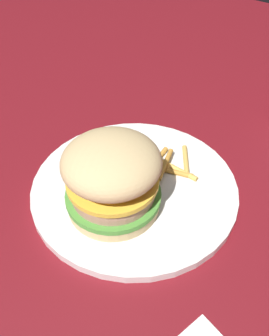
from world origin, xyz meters
TOP-DOWN VIEW (x-y plane):
  - ground_plane at (0.00, 0.00)m, footprint 1.60×1.60m
  - plate at (0.02, -0.03)m, footprint 0.28×0.28m
  - sandwich at (0.02, -0.07)m, footprint 0.12×0.12m
  - fries_pile at (0.03, 0.02)m, footprint 0.08×0.10m

SIDE VIEW (x-z plane):
  - ground_plane at x=0.00m, z-range 0.00..0.00m
  - plate at x=0.02m, z-range 0.00..0.01m
  - fries_pile at x=0.03m, z-range 0.01..0.02m
  - sandwich at x=0.02m, z-range 0.01..0.11m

